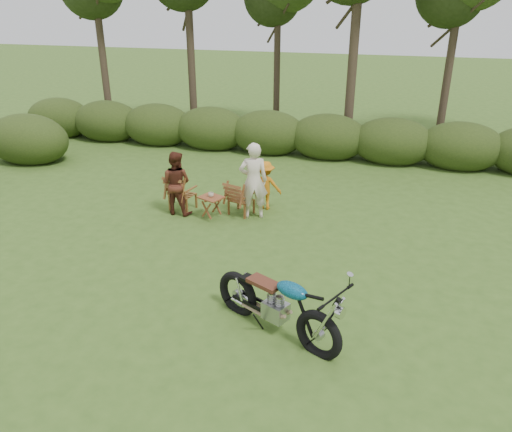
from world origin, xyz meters
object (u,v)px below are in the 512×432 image
(motorcycle, at_px, (275,330))
(lawn_chair_right, at_px, (241,214))
(child, at_px, (265,208))
(side_table, at_px, (212,208))
(adult_b, at_px, (178,213))
(cup, at_px, (211,195))
(lawn_chair_left, at_px, (184,209))
(adult_a, at_px, (253,217))

(motorcycle, height_order, lawn_chair_right, motorcycle)
(motorcycle, relative_size, lawn_chair_right, 2.66)
(lawn_chair_right, relative_size, child, 0.71)
(side_table, bearing_deg, child, 41.35)
(lawn_chair_right, relative_size, adult_b, 0.56)
(cup, bearing_deg, lawn_chair_left, 158.02)
(motorcycle, bearing_deg, adult_b, 157.28)
(side_table, bearing_deg, motorcycle, -56.89)
(motorcycle, xyz_separation_m, side_table, (-2.45, 3.76, 0.28))
(cup, height_order, adult_b, adult_b)
(lawn_chair_right, relative_size, side_table, 1.55)
(motorcycle, xyz_separation_m, cup, (-2.46, 3.76, 0.60))
(side_table, xyz_separation_m, adult_a, (0.92, 0.36, -0.28))
(cup, xyz_separation_m, child, (1.06, 0.93, -0.60))
(adult_a, relative_size, adult_b, 1.18)
(lawn_chair_right, bearing_deg, motorcycle, 131.29)
(adult_a, height_order, adult_b, adult_a)
(cup, height_order, child, cup)
(lawn_chair_left, distance_m, cup, 1.12)
(motorcycle, bearing_deg, adult_a, 136.64)
(motorcycle, xyz_separation_m, lawn_chair_left, (-3.33, 4.12, 0.00))
(motorcycle, xyz_separation_m, adult_a, (-1.54, 4.12, 0.00))
(lawn_chair_right, bearing_deg, child, -116.98)
(motorcycle, xyz_separation_m, lawn_chair_right, (-1.87, 4.21, 0.00))
(motorcycle, distance_m, lawn_chair_right, 4.61)
(lawn_chair_left, xyz_separation_m, adult_b, (-0.03, -0.27, 0.00))
(child, bearing_deg, adult_a, 69.30)
(motorcycle, height_order, child, motorcycle)
(lawn_chair_left, height_order, child, child)
(lawn_chair_left, bearing_deg, child, -152.56)
(side_table, bearing_deg, adult_a, 21.25)
(adult_a, bearing_deg, adult_b, -12.66)
(lawn_chair_left, height_order, adult_a, adult_a)
(lawn_chair_left, xyz_separation_m, adult_a, (1.80, 0.00, 0.00))
(adult_b, bearing_deg, lawn_chair_left, -92.44)
(adult_b, bearing_deg, motorcycle, 134.46)
(lawn_chair_right, height_order, adult_b, adult_b)
(lawn_chair_right, xyz_separation_m, lawn_chair_left, (-1.47, -0.10, 0.00))
(lawn_chair_right, height_order, child, child)
(child, bearing_deg, lawn_chair_right, 38.35)
(lawn_chair_right, relative_size, cup, 6.76)
(side_table, distance_m, adult_a, 1.02)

